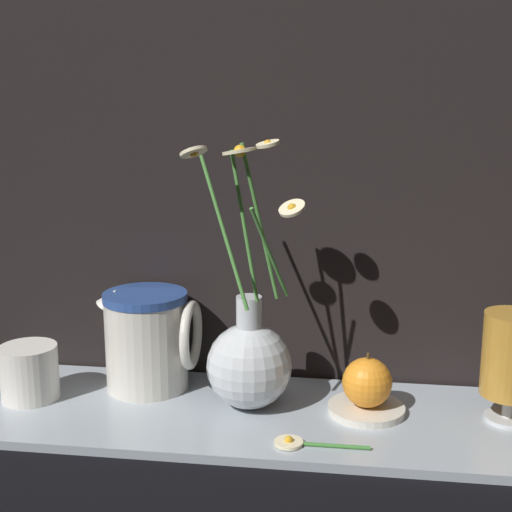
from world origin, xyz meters
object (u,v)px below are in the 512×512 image
ceramic_pitcher (149,336)px  tea_glass (512,357)px  yellow_mug (29,372)px  vase_with_flowers (249,360)px  orange_fruit (367,382)px

ceramic_pitcher → tea_glass: bearing=-5.0°
yellow_mug → tea_glass: (0.66, 0.02, 0.05)m
vase_with_flowers → orange_fruit: 0.16m
vase_with_flowers → ceramic_pitcher: 0.16m
tea_glass → ceramic_pitcher: bearing=175.0°
yellow_mug → orange_fruit: bearing=1.8°
vase_with_flowers → tea_glass: size_ratio=2.50×
yellow_mug → tea_glass: bearing=1.4°
yellow_mug → orange_fruit: 0.47m
vase_with_flowers → ceramic_pitcher: bearing=163.2°
tea_glass → orange_fruit: (-0.19, -0.00, -0.05)m
yellow_mug → orange_fruit: size_ratio=1.21×
tea_glass → orange_fruit: bearing=-179.5°
vase_with_flowers → tea_glass: (0.35, 0.00, 0.02)m
yellow_mug → orange_fruit: (0.47, 0.01, 0.00)m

